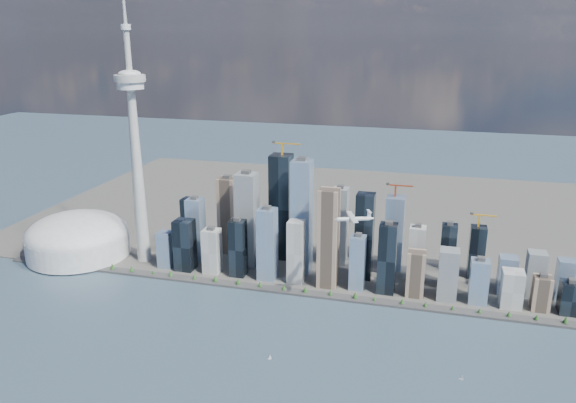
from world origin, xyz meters
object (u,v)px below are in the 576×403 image
(dome_stadium, at_px, (78,238))
(airplane, at_px, (354,218))
(sailboat_west, at_px, (270,358))
(needle_tower, at_px, (135,144))
(sailboat_east, at_px, (462,378))

(dome_stadium, height_order, airplane, airplane)
(sailboat_west, bearing_deg, dome_stadium, 146.32)
(needle_tower, xyz_separation_m, airplane, (429.28, -118.04, -69.84))
(needle_tower, bearing_deg, airplane, -15.37)
(needle_tower, distance_m, sailboat_east, 686.15)
(needle_tower, xyz_separation_m, dome_stadium, (-140.00, -10.00, -196.40))
(needle_tower, bearing_deg, dome_stadium, -175.91)
(dome_stadium, distance_m, sailboat_west, 545.24)
(needle_tower, xyz_separation_m, sailboat_east, (595.94, -247.70, -233.03))
(sailboat_east, bearing_deg, sailboat_west, -157.75)
(needle_tower, distance_m, sailboat_west, 490.83)
(dome_stadium, relative_size, sailboat_east, 22.84)
(sailboat_west, bearing_deg, sailboat_east, -1.16)
(dome_stadium, bearing_deg, airplane, -10.75)
(airplane, relative_size, sailboat_west, 7.11)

